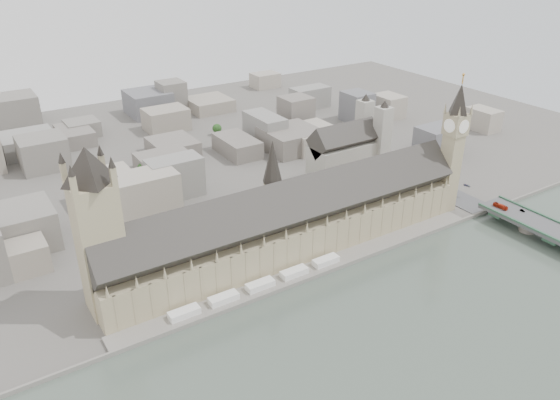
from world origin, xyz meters
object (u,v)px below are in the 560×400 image
westminster_abbey (349,152)px  car_silver (522,211)px  elizabeth_tower (454,139)px  red_bus_north (500,206)px  palace_of_westminster (291,223)px  car_approach (467,185)px  victoria_tower (97,225)px

westminster_abbey → car_silver: (56.77, -134.69, -14.19)m
elizabeth_tower → red_bus_north: bearing=-60.1°
palace_of_westminster → elizabeth_tower: (138.00, -11.70, 35.38)m
car_silver → car_approach: 51.93m
elizabeth_tower → victoria_tower: bearing=176.0°
elizabeth_tower → car_silver: size_ratio=27.54×
palace_of_westminster → car_approach: size_ratio=47.97×
palace_of_westminster → westminster_abbey: 134.09m
car_approach → elizabeth_tower: bearing=169.7°
westminster_abbey → car_approach: size_ratio=12.31×
victoria_tower → car_silver: bearing=-12.8°
westminster_abbey → red_bus_north: size_ratio=5.96×
victoria_tower → car_silver: victoria_tower is taller
elizabeth_tower → westminster_abbey: 96.91m
palace_of_westminster → victoria_tower: victoria_tower is taller
victoria_tower → car_approach: victoria_tower is taller
red_bus_north → car_silver: 15.52m
red_bus_north → car_silver: (9.34, -12.36, -0.95)m
elizabeth_tower → red_bus_north: (20.35, -35.33, -46.25)m
victoria_tower → car_silver: size_ratio=25.62×
red_bus_north → victoria_tower: bearing=166.0°
westminster_abbey → red_bus_north: (47.43, -122.33, -13.24)m
palace_of_westminster → car_silver: palace_of_westminster is taller
victoria_tower → red_bus_north: victoria_tower is taller
victoria_tower → red_bus_north: size_ratio=8.77×
red_bus_north → car_silver: red_bus_north is taller
elizabeth_tower → palace_of_westminster: bearing=175.2°
car_silver → car_approach: (0.57, 51.93, 0.16)m
elizabeth_tower → red_bus_north: size_ratio=9.43×
car_silver → car_approach: size_ratio=0.71×
palace_of_westminster → westminster_abbey: size_ratio=3.90×
elizabeth_tower → car_approach: bearing=8.0°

